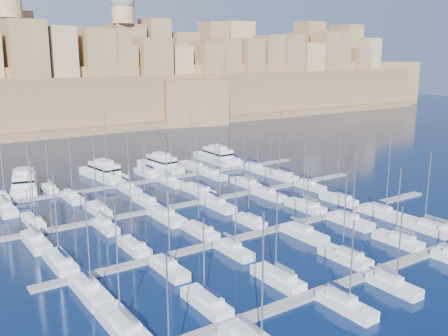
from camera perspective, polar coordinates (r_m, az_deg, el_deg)
ground at (r=99.02m, az=1.24°, el=-5.17°), size 600.00×600.00×0.00m
pontoon_near at (r=75.75m, az=16.64°, el=-11.40°), size 84.00×2.00×0.40m
pontoon_mid_near at (r=89.99m, az=5.71°, el=-6.98°), size 84.00×2.00×0.40m
pontoon_mid_far at (r=106.89m, az=-1.88°, el=-3.70°), size 84.00×2.00×0.40m
pontoon_far at (r=125.38m, az=-7.28°, el=-1.30°), size 84.00×2.00×0.40m
sailboat_0 at (r=60.04m, az=-11.51°, el=-17.26°), size 2.97×9.90×15.14m
sailboat_1 at (r=63.81m, az=-2.00°, el=-15.10°), size 2.56×8.53×11.83m
sailboat_2 at (r=70.20m, az=6.20°, el=-12.43°), size 2.69×8.95×13.10m
sailboat_3 at (r=78.80m, az=13.69°, el=-9.83°), size 2.69×8.96×13.06m
sailboat_4 at (r=87.84m, az=19.29°, el=-7.80°), size 2.59×8.63×13.13m
sailboat_5 at (r=95.90m, az=22.26°, el=-6.29°), size 3.21×10.69×14.66m
sailboat_8 at (r=64.93m, az=13.73°, el=-14.97°), size 2.45×8.16×12.14m
sailboat_9 at (r=71.68m, az=18.75°, el=-12.54°), size 2.31×7.69×12.07m
sailboat_12 at (r=78.53m, az=-18.18°, el=-10.19°), size 2.82×9.41×14.45m
sailboat_13 at (r=81.60m, az=-10.25°, el=-8.86°), size 2.52×8.39×13.25m
sailboat_14 at (r=87.21m, az=-2.70°, el=-7.21°), size 2.66×8.85×13.05m
sailboat_15 at (r=92.31m, az=3.01°, el=-6.07°), size 2.31×7.70×12.26m
sailboat_16 at (r=102.10m, az=9.26°, el=-4.33°), size 2.90×9.66×14.92m
sailboat_17 at (r=108.19m, az=12.98°, el=-3.52°), size 2.66×8.85×13.81m
sailboat_18 at (r=68.81m, az=-15.10°, el=-13.35°), size 2.85×9.49×14.51m
sailboat_19 at (r=73.40m, az=-6.38°, el=-11.27°), size 2.52×8.40×12.30m
sailboat_20 at (r=79.18m, az=1.10°, el=-9.34°), size 2.38×7.93×12.81m
sailboat_21 at (r=87.14m, az=9.09°, el=-7.37°), size 2.82×9.40×14.46m
sailboat_22 at (r=95.08m, az=14.19°, el=-5.87°), size 2.81×9.35×13.88m
sailboat_23 at (r=101.33m, az=17.69°, el=-4.91°), size 3.06×10.19×16.47m
sailboat_24 at (r=98.55m, az=-20.96°, el=-5.68°), size 2.55×8.50×15.04m
sailboat_25 at (r=101.97m, az=-14.22°, el=-4.59°), size 2.67×8.91×14.81m
sailboat_26 at (r=105.63m, az=-8.92°, el=-3.75°), size 2.60×8.67×13.56m
sailboat_27 at (r=112.42m, az=-2.98°, el=-2.57°), size 3.15×10.51×14.91m
sailboat_28 at (r=118.77m, az=2.51°, el=-1.73°), size 2.69×8.97×14.56m
sailboat_29 at (r=126.33m, az=6.51°, el=-0.90°), size 3.13×10.43×17.16m
sailboat_30 at (r=88.13m, az=-20.71°, el=-7.83°), size 2.85×9.49×15.18m
sailboat_31 at (r=92.10m, az=-13.41°, el=-6.47°), size 2.36×7.87×11.73m
sailboat_32 at (r=95.41m, az=-6.65°, el=-5.47°), size 3.12×10.41×15.78m
sailboat_33 at (r=101.69m, az=-0.69°, el=-4.24°), size 2.82×9.41×14.08m
sailboat_34 at (r=109.52m, az=5.10°, el=-3.04°), size 2.69×8.97×13.30m
sailboat_35 at (r=117.91m, az=9.78°, el=-2.03°), size 2.51×8.36×13.86m
sailboat_37 at (r=120.64m, az=-19.32°, el=-2.25°), size 2.24×7.48×11.33m
sailboat_38 at (r=126.25m, az=-13.07°, el=-1.16°), size 3.11×10.38×17.84m
sailboat_39 at (r=130.13m, az=-8.75°, el=-0.57°), size 3.03×10.10×14.24m
sailboat_40 at (r=136.67m, az=-3.56°, el=0.21°), size 3.19×10.62×15.78m
sailboat_41 at (r=142.64m, az=0.91°, el=0.76°), size 2.69×8.98×14.75m
sailboat_42 at (r=108.53m, az=-23.69°, el=-4.25°), size 2.92×9.72×14.31m
sailboat_43 at (r=112.05m, az=-16.99°, el=-3.20°), size 2.55×8.50×14.07m
sailboat_44 at (r=115.99m, az=-10.89°, el=-2.32°), size 2.73×9.11×13.52m
sailboat_45 at (r=120.69m, az=-6.15°, el=-1.57°), size 2.64×8.79×12.66m
sailboat_46 at (r=126.82m, az=-1.18°, el=-0.78°), size 2.64×8.80×13.51m
sailboat_47 at (r=133.80m, az=3.69°, el=-0.07°), size 3.01×10.03×15.52m
motor_yacht_a at (r=124.66m, az=-21.89°, el=-1.50°), size 9.42×18.68×5.25m
motor_yacht_b at (r=129.16m, az=-13.62°, el=-0.45°), size 7.08×17.10×5.25m
motor_yacht_c at (r=135.26m, az=-7.24°, el=0.41°), size 6.31×16.58×5.25m
motor_yacht_d at (r=145.04m, az=-0.83°, el=1.35°), size 5.69×17.86×5.25m
fortified_city at (r=238.73m, az=-21.19°, el=8.18°), size 460.00×108.95×59.52m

